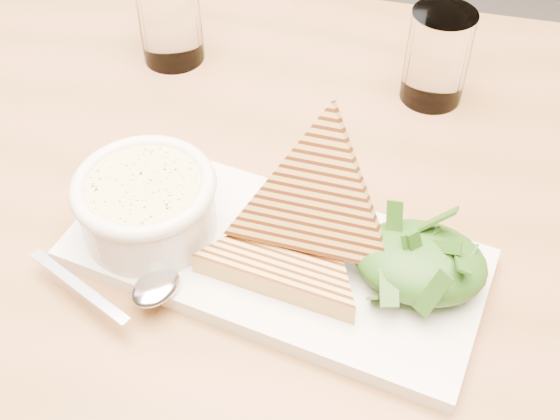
% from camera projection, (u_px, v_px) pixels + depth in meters
% --- Properties ---
extents(floor, '(6.00, 6.00, 0.00)m').
position_uv_depth(floor, '(275.00, 391.00, 1.35)').
color(floor, '#5E5A54').
rests_on(floor, ground).
extents(table_top, '(1.28, 0.85, 0.04)m').
position_uv_depth(table_top, '(198.00, 218.00, 0.70)').
color(table_top, '#9F653F').
rests_on(table_top, ground).
extents(platter, '(0.39, 0.23, 0.02)m').
position_uv_depth(platter, '(275.00, 257.00, 0.63)').
color(platter, white).
rests_on(platter, table_top).
extents(soup_bowl, '(0.12, 0.12, 0.05)m').
position_uv_depth(soup_bowl, '(148.00, 210.00, 0.63)').
color(soup_bowl, white).
rests_on(soup_bowl, platter).
extents(soup, '(0.10, 0.10, 0.01)m').
position_uv_depth(soup, '(144.00, 187.00, 0.61)').
color(soup, '#E9D98E').
rests_on(soup, soup_bowl).
extents(bowl_rim, '(0.13, 0.13, 0.01)m').
position_uv_depth(bowl_rim, '(143.00, 186.00, 0.60)').
color(bowl_rim, white).
rests_on(bowl_rim, soup_bowl).
extents(sandwich_flat, '(0.19, 0.19, 0.02)m').
position_uv_depth(sandwich_flat, '(290.00, 253.00, 0.61)').
color(sandwich_flat, tan).
rests_on(sandwich_flat, platter).
extents(sandwich_lean, '(0.18, 0.18, 0.19)m').
position_uv_depth(sandwich_lean, '(316.00, 201.00, 0.59)').
color(sandwich_lean, tan).
rests_on(sandwich_lean, sandwich_flat).
extents(salad_base, '(0.11, 0.09, 0.04)m').
position_uv_depth(salad_base, '(420.00, 262.00, 0.59)').
color(salad_base, black).
rests_on(salad_base, platter).
extents(arugula_pile, '(0.11, 0.10, 0.05)m').
position_uv_depth(arugula_pile, '(421.00, 258.00, 0.59)').
color(arugula_pile, '#376F20').
rests_on(arugula_pile, platter).
extents(spoon_bowl, '(0.05, 0.06, 0.01)m').
position_uv_depth(spoon_bowl, '(156.00, 287.00, 0.59)').
color(spoon_bowl, silver).
rests_on(spoon_bowl, platter).
extents(spoon_handle, '(0.11, 0.06, 0.00)m').
position_uv_depth(spoon_handle, '(79.00, 286.00, 0.59)').
color(spoon_handle, silver).
rests_on(spoon_handle, platter).
extents(glass_near, '(0.07, 0.07, 0.11)m').
position_uv_depth(glass_near, '(169.00, 16.00, 0.82)').
color(glass_near, white).
rests_on(glass_near, table_top).
extents(glass_far, '(0.07, 0.07, 0.11)m').
position_uv_depth(glass_far, '(437.00, 57.00, 0.77)').
color(glass_far, white).
rests_on(glass_far, table_top).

